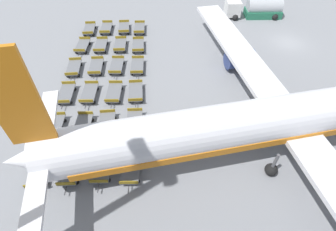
{
  "coord_description": "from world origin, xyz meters",
  "views": [
    {
      "loc": [
        28.66,
        -20.27,
        18.25
      ],
      "look_at": [
        12.69,
        -18.0,
        1.62
      ],
      "focal_mm": 28.0,
      "sensor_mm": 36.0,
      "label": 1
    }
  ],
  "objects": [
    {
      "name": "baggage_dolly_row_mid_a_col_a",
      "position": [
        -6.5,
        -24.01,
        0.47
      ],
      "size": [
        3.79,
        1.8,
        0.92
      ],
      "color": "slate",
      "rests_on": "ground_plane"
    },
    {
      "name": "baggage_dolly_row_mid_b_col_c",
      "position": [
        2.86,
        -22.62,
        0.47
      ],
      "size": [
        3.8,
        1.86,
        0.92
      ],
      "color": "slate",
      "rests_on": "ground_plane"
    },
    {
      "name": "baggage_dolly_row_mid_b_col_f",
      "position": [
        16.47,
        -23.82,
        0.47
      ],
      "size": [
        3.79,
        1.83,
        0.92
      ],
      "color": "slate",
      "rests_on": "ground_plane"
    },
    {
      "name": "baggage_dolly_row_mid_b_col_e",
      "position": [
        11.94,
        -23.55,
        0.47
      ],
      "size": [
        3.76,
        1.67,
        0.92
      ],
      "color": "slate",
      "rests_on": "ground_plane"
    },
    {
      "name": "baggage_dolly_row_far_col_c",
      "position": [
        3.2,
        -20.24,
        0.47
      ],
      "size": [
        3.79,
        1.79,
        0.92
      ],
      "color": "slate",
      "rests_on": "ground_plane"
    },
    {
      "name": "stand_guidance_stripe",
      "position": [
        13.46,
        -17.21,
        0.0
      ],
      "size": [
        1.7,
        21.19,
        0.01
      ],
      "color": "yellow",
      "rests_on": "ground_plane"
    },
    {
      "name": "baggage_dolly_row_mid_b_col_b",
      "position": [
        -1.72,
        -22.14,
        0.47
      ],
      "size": [
        3.78,
        1.76,
        0.92
      ],
      "color": "slate",
      "rests_on": "ground_plane"
    },
    {
      "name": "baggage_dolly_row_mid_a_col_b",
      "position": [
        -1.95,
        -24.59,
        0.47
      ],
      "size": [
        3.79,
        1.78,
        0.92
      ],
      "color": "slate",
      "rests_on": "ground_plane"
    },
    {
      "name": "baggage_dolly_row_near_col_e",
      "position": [
        11.6,
        -28.27,
        0.47
      ],
      "size": [
        3.78,
        1.77,
        0.92
      ],
      "color": "slate",
      "rests_on": "ground_plane"
    },
    {
      "name": "baggage_dolly_row_mid_a_col_f",
      "position": [
        16.33,
        -26.29,
        0.47
      ],
      "size": [
        3.78,
        1.77,
        0.92
      ],
      "color": "slate",
      "rests_on": "ground_plane"
    },
    {
      "name": "baggage_dolly_row_far_col_e",
      "position": [
        12.1,
        -21.04,
        0.47
      ],
      "size": [
        3.78,
        1.77,
        0.92
      ],
      "color": "slate",
      "rests_on": "ground_plane"
    },
    {
      "name": "baggage_dolly_row_near_col_c",
      "position": [
        2.53,
        -27.5,
        0.47
      ],
      "size": [
        3.76,
        1.66,
        0.92
      ],
      "color": "slate",
      "rests_on": "ground_plane"
    },
    {
      "name": "baggage_dolly_row_far_col_f",
      "position": [
        16.89,
        -21.59,
        0.47
      ],
      "size": [
        3.79,
        1.83,
        0.92
      ],
      "color": "slate",
      "rests_on": "ground_plane"
    },
    {
      "name": "baggage_dolly_row_far_col_a",
      "position": [
        -5.8,
        -19.41,
        0.47
      ],
      "size": [
        3.79,
        1.78,
        0.92
      ],
      "color": "slate",
      "rests_on": "ground_plane"
    },
    {
      "name": "baggage_dolly_row_near_col_b",
      "position": [
        -2.22,
        -26.92,
        0.47
      ],
      "size": [
        3.8,
        1.88,
        0.92
      ],
      "color": "slate",
      "rests_on": "ground_plane"
    },
    {
      "name": "baggage_dolly_row_far_col_b",
      "position": [
        -1.27,
        -19.86,
        0.47
      ],
      "size": [
        3.77,
        1.72,
        0.92
      ],
      "color": "slate",
      "rests_on": "ground_plane"
    },
    {
      "name": "airplane",
      "position": [
        15.73,
        -7.22,
        3.21
      ],
      "size": [
        44.54,
        46.41,
        11.85
      ],
      "color": "white",
      "rests_on": "ground_plane"
    },
    {
      "name": "baggage_dolly_row_near_col_a",
      "position": [
        -6.53,
        -26.33,
        0.47
      ],
      "size": [
        3.77,
        1.69,
        0.92
      ],
      "color": "slate",
      "rests_on": "ground_plane"
    },
    {
      "name": "fuel_tanker_primary",
      "position": [
        -8.0,
        -1.58,
        1.19
      ],
      "size": [
        3.9,
        8.64,
        2.85
      ],
      "color": "white",
      "rests_on": "ground_plane"
    },
    {
      "name": "ground_plane",
      "position": [
        0.0,
        0.0,
        0.0
      ],
      "size": [
        500.0,
        500.0,
        0.0
      ],
      "primitive_type": "plane",
      "color": "gray"
    },
    {
      "name": "baggage_dolly_row_mid_b_col_d",
      "position": [
        7.58,
        -22.91,
        0.47
      ],
      "size": [
        3.8,
        1.85,
        0.92
      ],
      "color": "slate",
      "rests_on": "ground_plane"
    },
    {
      "name": "baggage_dolly_row_near_col_d",
      "position": [
        7.02,
        -27.79,
        0.47
      ],
      "size": [
        3.78,
        1.75,
        0.92
      ],
      "color": "slate",
      "rests_on": "ground_plane"
    },
    {
      "name": "baggage_dolly_row_mid_a_col_e",
      "position": [
        11.88,
        -25.74,
        0.47
      ],
      "size": [
        3.79,
        1.85,
        0.92
      ],
      "color": "slate",
      "rests_on": "ground_plane"
    },
    {
      "name": "baggage_dolly_row_far_col_d",
      "position": [
        7.78,
        -20.69,
        0.47
      ],
      "size": [
        3.77,
        1.71,
        0.92
      ],
      "color": "slate",
      "rests_on": "ground_plane"
    },
    {
      "name": "baggage_dolly_row_mid_a_col_c",
      "position": [
        2.64,
        -24.97,
        0.47
      ],
      "size": [
        3.78,
        1.73,
        0.92
      ],
      "color": "slate",
      "rests_on": "ground_plane"
    },
    {
      "name": "baggage_dolly_row_mid_a_col_d",
      "position": [
        7.28,
        -25.44,
        0.47
      ],
      "size": [
        3.79,
        1.83,
        0.92
      ],
      "color": "slate",
      "rests_on": "ground_plane"
    },
    {
      "name": "baggage_dolly_row_mid_b_col_a",
      "position": [
        -6.28,
        -21.54,
        0.47
      ],
      "size": [
        3.76,
        1.66,
        0.92
      ],
      "color": "slate",
      "rests_on": "ground_plane"
    },
    {
      "name": "baggage_dolly_row_near_col_f",
      "position": [
        16.16,
        -28.69,
        0.47
      ],
      "size": [
        3.76,
        1.68,
        0.92
      ],
      "color": "slate",
      "rests_on": "ground_plane"
    }
  ]
}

